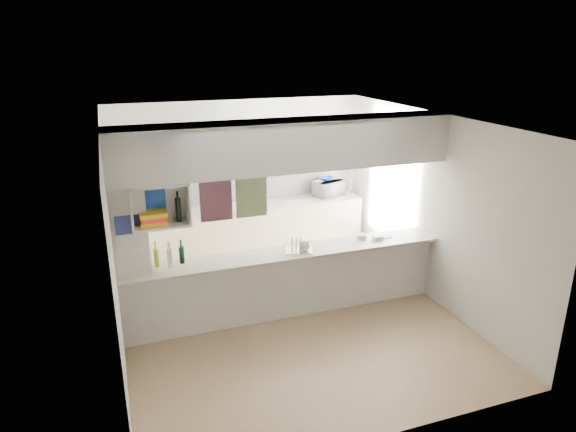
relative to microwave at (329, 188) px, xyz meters
name	(u,v)px	position (x,y,z in m)	size (l,w,h in m)	color
floor	(287,315)	(-1.52, -2.14, -1.06)	(4.80, 4.80, 0.00)	tan
ceiling	(287,120)	(-1.52, -2.14, 1.54)	(4.80, 4.80, 0.00)	white
wall_back	(240,178)	(-1.52, 0.26, 0.24)	(4.20, 4.20, 0.00)	silver
wall_left	(112,245)	(-3.62, -2.14, 0.24)	(4.80, 4.80, 0.00)	silver
wall_right	(430,207)	(0.58, -2.14, 0.24)	(4.80, 4.80, 0.00)	silver
servery_partition	(274,198)	(-1.69, -2.14, 0.60)	(4.20, 0.50, 2.60)	silver
cubby_shelf	(158,207)	(-3.08, -2.20, 0.65)	(0.65, 0.35, 0.50)	white
kitchen_run	(254,209)	(-1.36, 0.00, -0.23)	(3.60, 0.63, 2.24)	beige
microwave	(329,188)	(0.00, 0.00, 0.00)	(0.50, 0.34, 0.28)	white
bowl	(326,179)	(-0.04, 0.03, 0.17)	(0.24, 0.24, 0.06)	navy
dish_rack	(299,245)	(-1.37, -2.16, -0.06)	(0.43, 0.37, 0.20)	silver
cup	(305,247)	(-1.31, -2.21, -0.07)	(0.13, 0.13, 0.11)	white
wine_bottles	(163,258)	(-3.07, -2.08, -0.02)	(0.52, 0.15, 0.33)	black
plastic_tubs	(369,237)	(-0.32, -2.09, -0.11)	(0.49, 0.21, 0.07)	silver
utensil_jar	(206,205)	(-2.16, 0.01, -0.08)	(0.09, 0.09, 0.13)	black
knife_block	(254,197)	(-1.33, 0.04, -0.05)	(0.09, 0.07, 0.19)	brown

